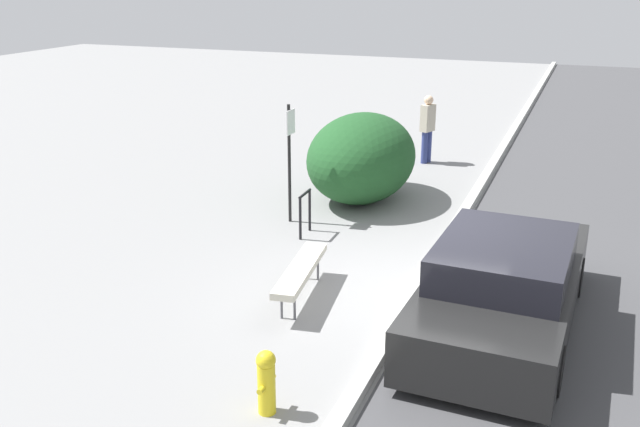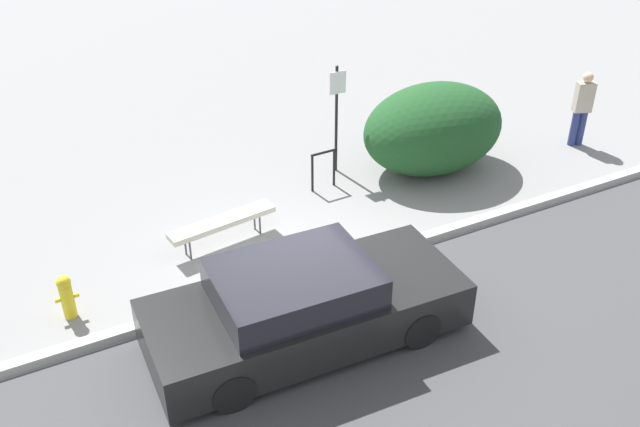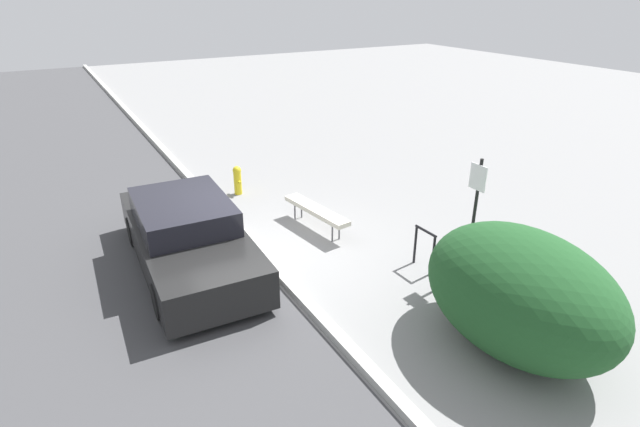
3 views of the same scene
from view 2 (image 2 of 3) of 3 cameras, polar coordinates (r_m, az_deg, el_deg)
name	(u,v)px [view 2 (image 2 of 3)]	position (r m, az deg, el deg)	size (l,w,h in m)	color
ground_plane	(292,283)	(11.84, -2.25, -5.55)	(60.00, 60.00, 0.00)	gray
curb	(292,279)	(11.80, -2.26, -5.30)	(60.00, 0.20, 0.13)	#A8A8A3
bench	(222,222)	(12.62, -7.82, -0.71)	(2.03, 0.61, 0.51)	#515156
bike_rack	(323,166)	(14.22, 0.27, 3.82)	(0.55, 0.07, 0.83)	black
sign_post	(337,110)	(14.53, 1.35, 8.31)	(0.36, 0.08, 2.30)	black
fire_hydrant	(66,295)	(11.57, -19.62, -6.19)	(0.36, 0.22, 0.77)	gold
shrub_hedge	(433,129)	(14.97, 9.06, 6.73)	(3.11, 2.18, 1.85)	#1E4C23
pedestrian	(582,107)	(16.85, 20.23, 8.02)	(0.44, 0.34, 1.72)	navy
parked_car_near	(304,306)	(10.37, -1.33, -7.43)	(4.71, 2.03, 1.32)	black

